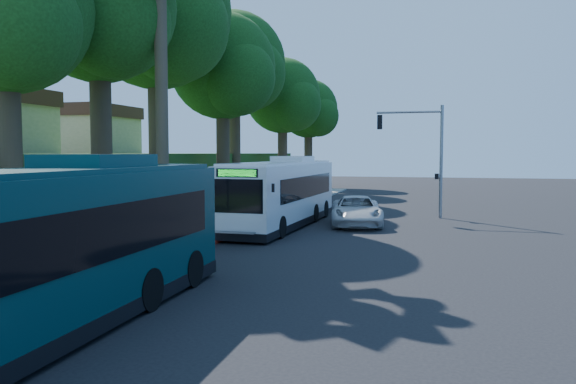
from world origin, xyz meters
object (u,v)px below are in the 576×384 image
(bus_shelter, at_px, (168,202))
(pickup, at_px, (356,211))
(white_bus, at_px, (282,192))
(teal_bus, at_px, (43,248))

(bus_shelter, bearing_deg, pickup, 47.16)
(white_bus, xyz_separation_m, teal_bus, (-0.12, -19.34, 0.08))
(teal_bus, distance_m, pickup, 21.19)
(bus_shelter, xyz_separation_m, white_bus, (3.57, 6.64, 0.08))
(bus_shelter, height_order, white_bus, white_bus)
(pickup, bearing_deg, bus_shelter, -142.81)
(bus_shelter, height_order, pickup, bus_shelter)
(bus_shelter, distance_m, pickup, 11.04)
(white_bus, bearing_deg, pickup, 22.19)
(white_bus, xyz_separation_m, pickup, (3.91, 1.43, -1.07))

